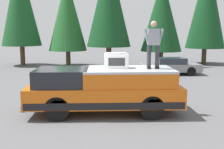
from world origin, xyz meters
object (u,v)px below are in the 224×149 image
pickup_truck (105,90)px  compressor_unit (116,60)px  person_on_truck_bed (153,43)px  parked_car_grey (170,66)px

pickup_truck → compressor_unit: compressor_unit is taller
compressor_unit → person_on_truck_bed: (-0.20, -1.31, 0.62)m
compressor_unit → person_on_truck_bed: person_on_truck_bed is taller
parked_car_grey → person_on_truck_bed: bearing=162.2°
person_on_truck_bed → parked_car_grey: size_ratio=0.41×
compressor_unit → person_on_truck_bed: size_ratio=0.50×
pickup_truck → person_on_truck_bed: size_ratio=3.28×
pickup_truck → person_on_truck_bed: (-0.10, -1.74, 1.68)m
compressor_unit → person_on_truck_bed: bearing=-98.8°
compressor_unit → pickup_truck: bearing=103.9°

